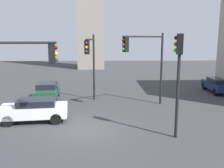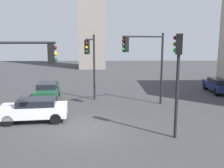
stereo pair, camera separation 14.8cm
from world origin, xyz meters
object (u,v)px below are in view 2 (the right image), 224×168
(traffic_light_0, at_px, (11,67))
(car_0, at_px, (219,85))
(car_2, at_px, (35,109))
(traffic_light_3, at_px, (91,56))
(car_4, at_px, (48,91))
(traffic_light_1, at_px, (145,55))
(traffic_light_2, at_px, (178,67))

(traffic_light_0, xyz_separation_m, car_0, (15.38, 10.70, -2.94))
(traffic_light_0, xyz_separation_m, car_2, (0.21, 2.73, -2.92))
(traffic_light_3, height_order, car_4, traffic_light_3)
(traffic_light_1, bearing_deg, car_0, -179.95)
(traffic_light_0, xyz_separation_m, traffic_light_3, (3.48, 7.16, 0.03))
(traffic_light_0, height_order, traffic_light_2, traffic_light_2)
(traffic_light_1, bearing_deg, traffic_light_2, 64.72)
(traffic_light_2, xyz_separation_m, car_2, (-7.94, 2.83, -2.91))
(traffic_light_3, xyz_separation_m, car_0, (11.90, 3.54, -2.96))
(traffic_light_3, height_order, car_0, traffic_light_3)
(traffic_light_0, distance_m, car_4, 8.73)
(traffic_light_0, relative_size, traffic_light_3, 0.94)
(traffic_light_2, bearing_deg, car_0, -104.76)
(traffic_light_3, distance_m, car_0, 12.76)
(traffic_light_0, height_order, car_0, traffic_light_0)
(traffic_light_1, height_order, car_4, traffic_light_1)
(car_4, bearing_deg, traffic_light_1, 66.87)
(traffic_light_1, distance_m, car_4, 8.67)
(traffic_light_2, bearing_deg, traffic_light_1, -64.48)
(car_2, bearing_deg, traffic_light_3, -132.46)
(traffic_light_0, relative_size, car_4, 1.19)
(traffic_light_1, relative_size, car_2, 1.31)
(traffic_light_0, height_order, car_4, traffic_light_0)
(traffic_light_2, xyz_separation_m, car_4, (-8.39, 8.33, -2.90))
(traffic_light_0, distance_m, traffic_light_1, 9.47)
(traffic_light_2, distance_m, car_2, 8.92)
(traffic_light_3, height_order, car_2, traffic_light_3)
(traffic_light_2, relative_size, car_2, 1.26)
(traffic_light_0, xyz_separation_m, traffic_light_1, (7.48, 5.79, 0.22))
(car_0, height_order, car_4, car_4)
(traffic_light_0, xyz_separation_m, car_4, (-0.23, 8.23, -2.90))
(car_0, bearing_deg, traffic_light_1, 123.75)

